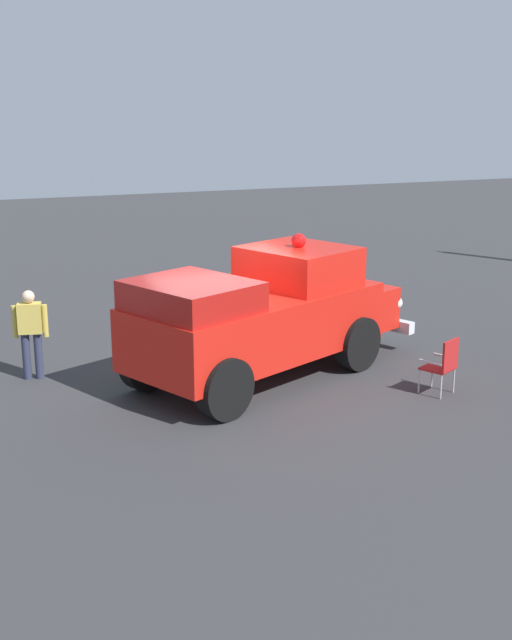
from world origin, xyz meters
The scene contains 7 objects.
ground_plane centered at (0.00, 0.00, 0.00)m, with size 60.00×60.00×0.00m, color #333335.
vintage_fire_truck centered at (-0.68, 0.20, 1.20)m, with size 6.31×4.47×2.59m.
lawn_chair_near_truck centered at (-1.27, -3.25, 0.59)m, with size 0.59×0.58×1.02m.
lawn_chair_spare centered at (-3.21, 2.24, 0.59)m, with size 0.66×0.66×1.02m.
spectator_seated centered at (-1.30, -3.12, 0.70)m, with size 0.47×0.59×1.29m.
spectator_standing centered at (3.35, -1.25, 0.96)m, with size 0.65×0.35×1.68m.
traffic_cone centered at (-3.28, -0.90, 0.31)m, with size 0.40×0.40×0.64m.
Camera 1 is at (4.82, 13.79, 5.06)m, focal length 46.45 mm.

